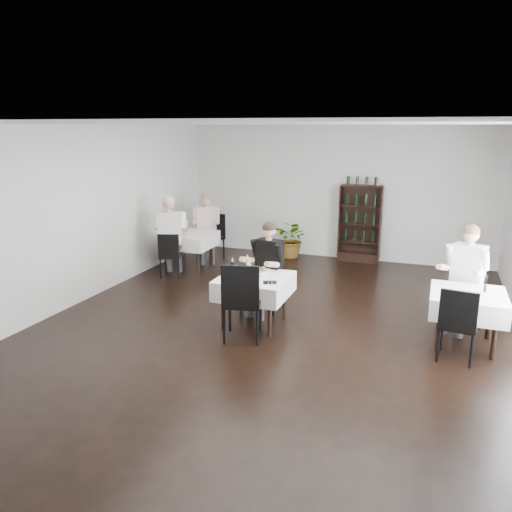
% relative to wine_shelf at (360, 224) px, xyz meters
% --- Properties ---
extents(room_shell, '(9.00, 9.00, 9.00)m').
position_rel_wine_shelf_xyz_m(room_shell, '(-0.60, -4.31, 0.65)').
color(room_shell, black).
rests_on(room_shell, ground).
extents(wine_shelf, '(0.90, 0.28, 1.75)m').
position_rel_wine_shelf_xyz_m(wine_shelf, '(0.00, 0.00, 0.00)').
color(wine_shelf, black).
rests_on(wine_shelf, ground).
extents(main_table, '(1.03, 1.03, 0.77)m').
position_rel_wine_shelf_xyz_m(main_table, '(-0.90, -4.31, -0.23)').
color(main_table, black).
rests_on(main_table, ground).
extents(left_table, '(0.98, 0.98, 0.77)m').
position_rel_wine_shelf_xyz_m(left_table, '(-3.30, -1.81, -0.23)').
color(left_table, black).
rests_on(left_table, ground).
extents(right_table, '(0.98, 0.98, 0.77)m').
position_rel_wine_shelf_xyz_m(right_table, '(2.10, -4.01, -0.23)').
color(right_table, black).
rests_on(right_table, ground).
extents(potted_tree, '(0.97, 0.90, 0.88)m').
position_rel_wine_shelf_xyz_m(potted_tree, '(-1.50, -0.20, -0.41)').
color(potted_tree, '#2B5A1F').
rests_on(potted_tree, ground).
extents(main_chair_far, '(0.48, 0.49, 1.00)m').
position_rel_wine_shelf_xyz_m(main_chair_far, '(-0.96, -3.60, -0.28)').
color(main_chair_far, black).
rests_on(main_chair_far, ground).
extents(main_chair_near, '(0.63, 0.64, 1.15)m').
position_rel_wine_shelf_xyz_m(main_chair_near, '(-0.85, -4.95, -0.19)').
color(main_chair_near, black).
rests_on(main_chair_near, ground).
extents(left_chair_far, '(0.60, 0.60, 1.05)m').
position_rel_wine_shelf_xyz_m(left_chair_far, '(-3.15, -0.97, -0.25)').
color(left_chair_far, black).
rests_on(left_chair_far, ground).
extents(left_chair_near, '(0.51, 0.52, 0.92)m').
position_rel_wine_shelf_xyz_m(left_chair_near, '(-3.33, -2.60, -0.32)').
color(left_chair_near, black).
rests_on(left_chair_near, ground).
extents(right_chair_far, '(0.46, 0.46, 0.87)m').
position_rel_wine_shelf_xyz_m(right_chair_far, '(2.20, -3.46, -0.35)').
color(right_chair_far, black).
rests_on(right_chair_far, ground).
extents(right_chair_near, '(0.50, 0.51, 1.00)m').
position_rel_wine_shelf_xyz_m(right_chair_near, '(1.97, -4.59, -0.28)').
color(right_chair_near, black).
rests_on(right_chair_near, ground).
extents(diner_main, '(0.63, 0.67, 1.51)m').
position_rel_wine_shelf_xyz_m(diner_main, '(-0.89, -3.80, 0.03)').
color(diner_main, '#3C3D44').
rests_on(diner_main, ground).
extents(diner_left_far, '(0.69, 0.73, 1.54)m').
position_rel_wine_shelf_xyz_m(diner_left_far, '(-3.20, -1.19, 0.05)').
color(diner_left_far, '#3C3D44').
rests_on(diner_left_far, ground).
extents(diner_left_near, '(0.71, 0.76, 1.65)m').
position_rel_wine_shelf_xyz_m(diner_left_near, '(-3.37, -2.48, 0.11)').
color(diner_left_near, '#3C3D44').
rests_on(diner_left_near, ground).
extents(diner_right_far, '(0.71, 0.75, 1.60)m').
position_rel_wine_shelf_xyz_m(diner_right_far, '(2.06, -3.42, 0.08)').
color(diner_right_far, '#3C3D44').
rests_on(diner_right_far, ground).
extents(plate_far, '(0.35, 0.35, 0.09)m').
position_rel_wine_shelf_xyz_m(plate_far, '(-0.92, -4.08, -0.06)').
color(plate_far, white).
rests_on(plate_far, main_table).
extents(plate_near, '(0.29, 0.29, 0.08)m').
position_rel_wine_shelf_xyz_m(plate_near, '(-0.91, -4.47, -0.06)').
color(plate_near, white).
rests_on(plate_near, main_table).
extents(pilsner_dark, '(0.06, 0.06, 0.27)m').
position_rel_wine_shelf_xyz_m(pilsner_dark, '(-1.23, -4.38, 0.03)').
color(pilsner_dark, black).
rests_on(pilsner_dark, main_table).
extents(pilsner_lager, '(0.07, 0.07, 0.29)m').
position_rel_wine_shelf_xyz_m(pilsner_lager, '(-1.06, -4.19, 0.04)').
color(pilsner_lager, gold).
rests_on(pilsner_lager, main_table).
extents(coke_bottle, '(0.06, 0.06, 0.24)m').
position_rel_wine_shelf_xyz_m(coke_bottle, '(-0.98, -4.34, 0.02)').
color(coke_bottle, silver).
rests_on(coke_bottle, main_table).
extents(napkin_cutlery, '(0.24, 0.21, 0.02)m').
position_rel_wine_shelf_xyz_m(napkin_cutlery, '(-0.58, -4.53, -0.07)').
color(napkin_cutlery, black).
rests_on(napkin_cutlery, main_table).
extents(pepper_mill, '(0.05, 0.05, 0.10)m').
position_rel_wine_shelf_xyz_m(pepper_mill, '(2.31, -3.90, -0.03)').
color(pepper_mill, black).
rests_on(pepper_mill, right_table).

